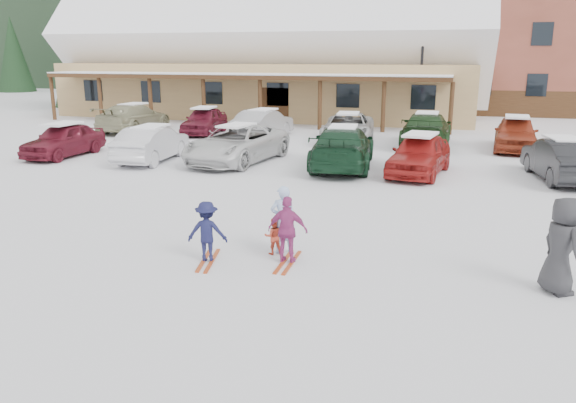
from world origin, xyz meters
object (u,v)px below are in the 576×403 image
(parked_car_8, at_px, (204,121))
(child_magenta, at_px, (288,230))
(parked_car_1, at_px, (152,144))
(parked_car_11, at_px, (426,129))
(parked_car_9, at_px, (263,124))
(adult_skier, at_px, (283,220))
(bystander_dark, at_px, (561,246))
(parked_car_2, at_px, (237,144))
(parked_car_7, at_px, (134,118))
(parked_car_5, at_px, (561,159))
(parked_car_10, at_px, (348,128))
(parked_car_4, at_px, (419,154))
(lamp_post, at_px, (421,68))
(parked_car_3, at_px, (343,147))
(child_navy, at_px, (207,232))
(toddler_red, at_px, (273,236))
(parked_car_12, at_px, (516,133))
(day_lodge, at_px, (269,58))
(parked_car_0, at_px, (64,140))

(parked_car_8, bearing_deg, child_magenta, -66.92)
(parked_car_1, height_order, parked_car_11, parked_car_11)
(child_magenta, xyz_separation_m, parked_car_9, (-6.29, 16.96, 0.02))
(adult_skier, xyz_separation_m, parked_car_11, (2.21, 16.02, 0.03))
(bystander_dark, xyz_separation_m, parked_car_8, (-14.94, 17.54, -0.18))
(parked_car_2, bearing_deg, parked_car_7, 149.92)
(parked_car_5, bearing_deg, child_magenta, 47.29)
(parked_car_10, bearing_deg, parked_car_8, 168.72)
(parked_car_4, distance_m, parked_car_7, 17.77)
(lamp_post, xyz_separation_m, parked_car_11, (0.83, -7.67, -2.63))
(parked_car_3, relative_size, parked_car_4, 1.27)
(parked_car_5, height_order, parked_car_7, parked_car_7)
(child_magenta, bearing_deg, child_navy, 10.99)
(toddler_red, distance_m, parked_car_12, 17.22)
(lamp_post, height_order, toddler_red, lamp_post)
(lamp_post, relative_size, toddler_red, 7.44)
(parked_car_1, relative_size, parked_car_2, 0.80)
(day_lodge, distance_m, parked_car_1, 18.95)
(child_magenta, relative_size, parked_car_4, 0.33)
(parked_car_11, distance_m, parked_car_12, 3.92)
(child_navy, relative_size, parked_car_2, 0.24)
(parked_car_0, distance_m, parked_car_2, 7.56)
(parked_car_1, relative_size, parked_car_3, 0.79)
(adult_skier, xyz_separation_m, parked_car_10, (-1.54, 16.14, -0.04))
(toddler_red, bearing_deg, child_navy, 7.97)
(parked_car_4, height_order, parked_car_10, parked_car_4)
(bystander_dark, xyz_separation_m, parked_car_1, (-13.59, 9.54, -0.18))
(parked_car_1, relative_size, parked_car_4, 1.01)
(toddler_red, relative_size, parked_car_0, 0.20)
(parked_car_7, relative_size, parked_car_12, 1.18)
(lamp_post, height_order, bystander_dark, lamp_post)
(day_lodge, height_order, child_magenta, day_lodge)
(adult_skier, relative_size, parked_car_3, 0.28)
(parked_car_0, relative_size, parked_car_10, 0.80)
(child_magenta, bearing_deg, toddler_red, -45.44)
(day_lodge, relative_size, toddler_red, 36.02)
(day_lodge, distance_m, parked_car_7, 12.07)
(parked_car_0, bearing_deg, bystander_dark, -26.85)
(child_magenta, bearing_deg, parked_car_11, -98.26)
(parked_car_10, bearing_deg, adult_skier, -90.37)
(day_lodge, height_order, parked_car_2, day_lodge)
(parked_car_1, bearing_deg, parked_car_9, -110.32)
(child_magenta, relative_size, parked_car_3, 0.26)
(child_magenta, relative_size, parked_car_9, 0.32)
(parked_car_9, bearing_deg, parked_car_0, 57.73)
(parked_car_7, distance_m, parked_car_9, 7.79)
(parked_car_2, bearing_deg, child_magenta, -55.01)
(day_lodge, relative_size, parked_car_5, 6.62)
(parked_car_12, bearing_deg, parked_car_4, -115.85)
(adult_skier, bearing_deg, child_magenta, 89.26)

